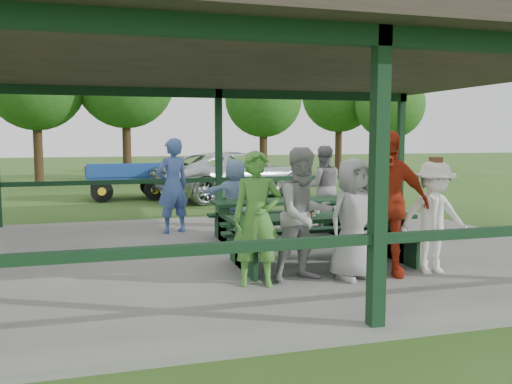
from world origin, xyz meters
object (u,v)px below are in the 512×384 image
object	(u,v)px
contestant_red	(386,203)
contestant_white_fedora	(434,217)
farm_trailer	(127,181)
contestant_green	(257,219)
picnic_table_far	(283,214)
spectator_blue	(173,186)
contestant_grey_left	(304,215)
pickup_truck	(235,175)
picnic_table_near	(321,233)
spectator_grey	(323,187)
spectator_lblue	(235,196)
contestant_grey_mid	(353,219)

from	to	relation	value
contestant_red	contestant_white_fedora	bearing A→B (deg)	8.47
contestant_white_fedora	farm_trailer	distance (m)	11.83
contestant_white_fedora	contestant_red	bearing A→B (deg)	179.86
contestant_green	picnic_table_far	bearing A→B (deg)	77.33
spectator_blue	contestant_grey_left	bearing A→B (deg)	86.05
pickup_truck	farm_trailer	world-z (taller)	pickup_truck
picnic_table_near	spectator_grey	xyz separation A→B (m)	(1.27, 2.96, 0.38)
contestant_green	spectator_lblue	world-z (taller)	contestant_green
picnic_table_near	contestant_white_fedora	size ratio (longest dim) A/B	1.71
contestant_red	spectator_blue	distance (m)	4.76
picnic_table_far	spectator_lblue	world-z (taller)	spectator_lblue
contestant_grey_mid	contestant_red	xyz separation A→B (m)	(0.52, 0.07, 0.19)
contestant_red	spectator_grey	bearing A→B (deg)	96.88
contestant_white_fedora	picnic_table_near	bearing A→B (deg)	152.99
picnic_table_far	spectator_grey	xyz separation A→B (m)	(1.20, 0.96, 0.39)
spectator_grey	pickup_truck	xyz separation A→B (m)	(-0.20, 6.77, -0.21)
picnic_table_near	pickup_truck	distance (m)	9.79
contestant_grey_mid	spectator_lblue	distance (m)	3.92
farm_trailer	picnic_table_far	bearing A→B (deg)	-74.69
spectator_lblue	farm_trailer	distance (m)	7.56
picnic_table_far	spectator_grey	size ratio (longest dim) A/B	1.52
pickup_truck	picnic_table_far	bearing A→B (deg)	151.51
contestant_grey_mid	contestant_white_fedora	bearing A→B (deg)	-16.79
picnic_table_near	contestant_green	bearing A→B (deg)	-146.22
picnic_table_near	contestant_white_fedora	world-z (taller)	contestant_white_fedora
contestant_red	pickup_truck	bearing A→B (deg)	104.37
picnic_table_far	contestant_grey_mid	bearing A→B (deg)	-89.82
contestant_green	contestant_grey_mid	distance (m)	1.34
spectator_blue	spectator_grey	xyz separation A→B (m)	(3.07, -0.33, -0.08)
picnic_table_near	spectator_lblue	xyz separation A→B (m)	(-0.60, 2.97, 0.26)
picnic_table_near	contestant_green	distance (m)	1.56
picnic_table_far	contestant_green	distance (m)	3.16
farm_trailer	spectator_lblue	bearing A→B (deg)	-77.56
picnic_table_far	contestant_red	world-z (taller)	contestant_red
farm_trailer	spectator_blue	bearing A→B (deg)	-86.47
contestant_red	spectator_lblue	bearing A→B (deg)	124.56
contestant_white_fedora	spectator_blue	distance (m)	5.24
spectator_blue	contestant_red	bearing A→B (deg)	99.66
contestant_grey_mid	contestant_green	bearing A→B (deg)	162.78
contestant_green	contestant_red	size ratio (longest dim) A/B	0.87
contestant_grey_left	pickup_truck	world-z (taller)	contestant_grey_left
picnic_table_far	picnic_table_near	bearing A→B (deg)	-92.13
picnic_table_near	farm_trailer	world-z (taller)	farm_trailer
contestant_grey_left	spectator_lblue	xyz separation A→B (m)	(-0.02, 3.75, -0.15)
contestant_red	spectator_lblue	xyz separation A→B (m)	(-1.21, 3.79, -0.26)
contestant_green	contestant_red	world-z (taller)	contestant_red
contestant_grey_left	spectator_blue	distance (m)	4.25
spectator_lblue	pickup_truck	world-z (taller)	spectator_lblue
spectator_lblue	picnic_table_far	bearing A→B (deg)	142.99
contestant_grey_mid	spectator_grey	bearing A→B (deg)	57.79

